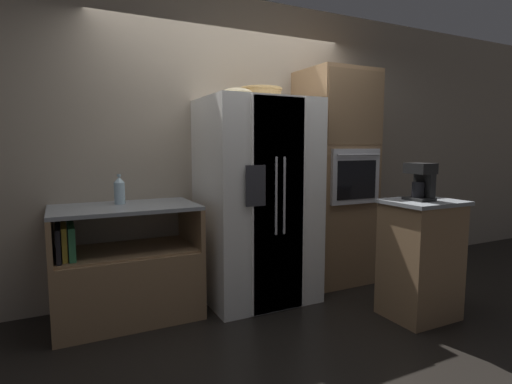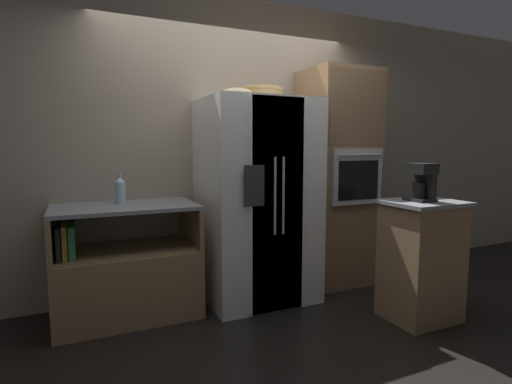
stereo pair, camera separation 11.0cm
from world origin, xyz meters
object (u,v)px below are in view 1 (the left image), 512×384
Objects in this scene: wall_oven at (335,178)px; fruit_bowl at (237,93)px; coffee_maker at (421,180)px; refrigerator at (257,201)px; wicker_basket at (261,93)px; bottle_tall at (119,190)px.

wall_oven reaches higher than fruit_bowl.
wall_oven is 1.38m from fruit_bowl.
refrigerator is at bearing 135.31° from coffee_maker.
wicker_basket reaches higher than fruit_bowl.
bottle_tall is (-0.95, 0.23, -0.81)m from fruit_bowl.
coffee_maker is at bearing -44.69° from refrigerator.
wicker_basket is 1.58× the size of bottle_tall.
refrigerator is at bearing 9.83° from fruit_bowl.
wall_oven is 1.17m from wicker_basket.
wall_oven is 1.06m from coffee_maker.
wicker_basket is 1.49× the size of fruit_bowl.
refrigerator reaches higher than bottle_tall.
wall_oven is 2.10m from bottle_tall.
bottle_tall is 2.43m from coffee_maker.
refrigerator is 0.84× the size of wall_oven.
bottle_tall is 0.83× the size of coffee_maker.
bottle_tall is at bearing 170.59° from refrigerator.
coffee_maker reaches higher than bottle_tall.
coffee_maker is (1.18, -0.93, -0.72)m from fruit_bowl.
refrigerator is 7.38× the size of bottle_tall.
refrigerator is at bearing -174.33° from wall_oven.
wicker_basket is at bearing -5.99° from bottle_tall.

